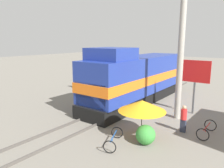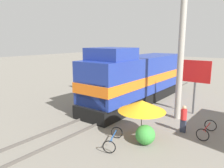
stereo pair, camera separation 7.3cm
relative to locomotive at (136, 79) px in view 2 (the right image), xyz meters
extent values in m
plane|color=slate|center=(0.00, -4.40, -2.05)|extent=(120.00, 120.00, 0.00)
cube|color=#4C4742|center=(-0.72, -4.40, -1.97)|extent=(0.08, 31.11, 0.15)
cube|color=#4C4742|center=(0.72, -4.40, -1.97)|extent=(0.08, 31.11, 0.15)
cube|color=black|center=(0.00, 0.35, -1.58)|extent=(2.76, 12.56, 0.93)
cube|color=navy|center=(0.00, 0.35, 0.35)|extent=(3.00, 12.05, 2.94)
cube|color=orange|center=(0.00, 0.35, 0.06)|extent=(3.04, 12.18, 0.70)
cube|color=orange|center=(0.00, -4.80, -0.31)|extent=(2.55, 1.76, 1.61)
cube|color=navy|center=(0.00, -3.42, 2.24)|extent=(2.82, 2.76, 0.84)
cylinder|color=#9E998E|center=(4.23, -1.58, 3.74)|extent=(0.40, 0.40, 11.59)
cylinder|color=#4C4C4C|center=(3.73, -5.63, -1.09)|extent=(0.05, 0.05, 1.93)
cone|color=orange|center=(3.73, -5.63, -0.27)|extent=(2.58, 2.58, 0.58)
cube|color=#595959|center=(4.79, 0.06, -0.90)|extent=(0.12, 0.12, 2.31)
cube|color=red|center=(4.79, 0.06, 1.03)|extent=(2.00, 0.08, 1.55)
sphere|color=#388C38|center=(4.32, -6.26, -1.54)|extent=(1.01, 1.01, 1.01)
cube|color=#2D3347|center=(5.35, -3.62, -1.67)|extent=(0.30, 0.20, 0.77)
cylinder|color=red|center=(5.35, -3.62, -0.98)|extent=(0.34, 0.34, 0.61)
sphere|color=tan|center=(5.35, -3.62, -0.57)|extent=(0.22, 0.22, 0.22)
torus|color=black|center=(6.56, -4.13, -1.71)|extent=(0.68, 0.06, 0.68)
torus|color=black|center=(6.57, -2.50, -1.71)|extent=(0.68, 0.06, 0.68)
cube|color=#A51919|center=(6.56, -3.31, -1.51)|extent=(0.05, 1.39, 0.04)
cylinder|color=#A51919|center=(6.56, -3.60, -1.59)|extent=(0.04, 0.04, 0.28)
torus|color=black|center=(3.43, -8.10, -1.73)|extent=(0.61, 0.30, 0.65)
torus|color=black|center=(2.77, -6.58, -1.73)|extent=(0.61, 0.30, 0.65)
cube|color=#194C99|center=(3.10, -7.34, -1.54)|extent=(0.60, 1.31, 0.04)
cylinder|color=#194C99|center=(3.22, -7.61, -1.62)|extent=(0.04, 0.04, 0.27)
camera|label=1|loc=(9.15, -15.57, 3.17)|focal=35.00mm
camera|label=2|loc=(9.21, -15.53, 3.17)|focal=35.00mm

